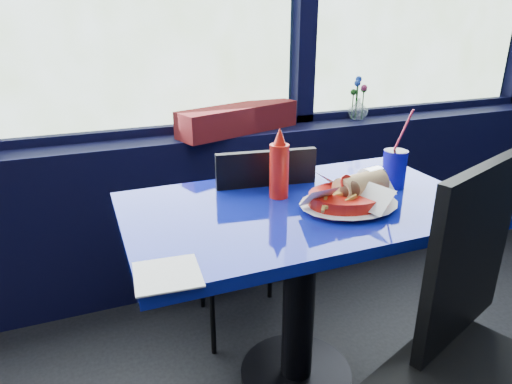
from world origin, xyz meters
name	(u,v)px	position (x,y,z in m)	size (l,w,h in m)	color
window_sill	(170,214)	(0.00, 2.87, 0.40)	(5.00, 0.26, 0.80)	black
near_table	(301,251)	(0.30, 2.00, 0.57)	(1.20, 0.70, 0.75)	black
chair_near_front	(481,342)	(0.50, 1.39, 0.58)	(0.59, 0.59, 1.01)	black
chair_near_back	(252,231)	(0.24, 2.32, 0.51)	(0.45, 0.45, 0.88)	black
planter_box	(239,119)	(0.37, 2.85, 0.86)	(0.65, 0.16, 0.13)	maroon
flower_vase	(358,106)	(1.09, 2.87, 0.87)	(0.15, 0.15, 0.24)	silver
food_basket	(351,196)	(0.44, 1.92, 0.79)	(0.34, 0.34, 0.11)	red
ketchup_bottle	(279,167)	(0.25, 2.09, 0.86)	(0.07, 0.07, 0.25)	red
soda_cup	(394,168)	(0.69, 2.03, 0.82)	(0.09, 0.09, 0.29)	#110E9C
napkin	(167,274)	(-0.22, 1.72, 0.75)	(0.16, 0.16, 0.00)	white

